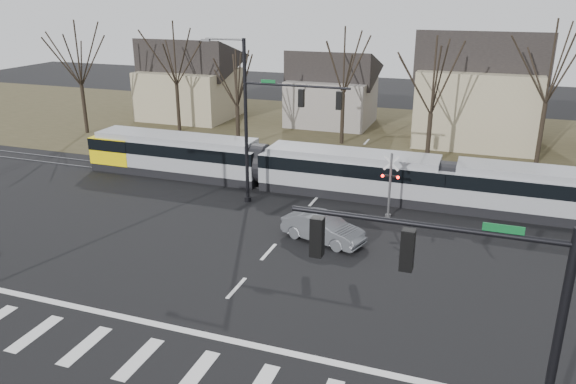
% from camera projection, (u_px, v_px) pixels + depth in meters
% --- Properties ---
extents(ground, '(140.00, 140.00, 0.00)m').
position_uv_depth(ground, '(217.00, 310.00, 23.84)').
color(ground, black).
extents(grass_verge, '(140.00, 28.00, 0.01)m').
position_uv_depth(grass_verge, '(371.00, 137.00, 52.20)').
color(grass_verge, '#38331E').
rests_on(grass_verge, ground).
extents(crosswalk, '(27.00, 2.60, 0.01)m').
position_uv_depth(crosswalk, '(167.00, 366.00, 20.29)').
color(crosswalk, silver).
rests_on(crosswalk, ground).
extents(stop_line, '(28.00, 0.35, 0.01)m').
position_uv_depth(stop_line, '(196.00, 333.00, 22.24)').
color(stop_line, silver).
rests_on(stop_line, ground).
extents(lane_dashes, '(0.18, 30.00, 0.01)m').
position_uv_depth(lane_dashes, '(323.00, 191.00, 38.02)').
color(lane_dashes, silver).
rests_on(lane_dashes, ground).
extents(rail_pair, '(90.00, 1.52, 0.06)m').
position_uv_depth(rail_pair, '(322.00, 192.00, 37.83)').
color(rail_pair, '#59595E').
rests_on(rail_pair, ground).
extents(tram, '(38.94, 2.89, 2.95)m').
position_uv_depth(tram, '(349.00, 171.00, 36.92)').
color(tram, gray).
rests_on(tram, ground).
extents(sedan, '(4.21, 5.52, 1.52)m').
position_uv_depth(sedan, '(323.00, 228.00, 30.19)').
color(sedan, '#56585E').
rests_on(sedan, ground).
extents(signal_pole_near_right, '(6.72, 0.44, 8.00)m').
position_uv_depth(signal_pole_near_right, '(473.00, 325.00, 13.57)').
color(signal_pole_near_right, black).
rests_on(signal_pole_near_right, ground).
extents(signal_pole_far, '(9.28, 0.44, 10.20)m').
position_uv_depth(signal_pole_far, '(270.00, 116.00, 33.75)').
color(signal_pole_far, black).
rests_on(signal_pole_far, ground).
extents(rail_crossing_signal, '(1.08, 0.36, 4.00)m').
position_uv_depth(rail_crossing_signal, '(390.00, 188.00, 32.95)').
color(rail_crossing_signal, '#59595B').
rests_on(rail_crossing_signal, ground).
extents(tree_row, '(59.20, 7.20, 10.00)m').
position_uv_depth(tree_row, '(384.00, 95.00, 44.56)').
color(tree_row, black).
rests_on(tree_row, ground).
extents(house_a, '(9.72, 8.64, 8.60)m').
position_uv_depth(house_a, '(189.00, 75.00, 58.80)').
color(house_a, gray).
rests_on(house_a, ground).
extents(house_b, '(8.64, 7.56, 7.65)m').
position_uv_depth(house_b, '(332.00, 85.00, 55.99)').
color(house_b, gray).
rests_on(house_b, ground).
extents(house_c, '(10.80, 8.64, 10.10)m').
position_uv_depth(house_c, '(479.00, 84.00, 48.46)').
color(house_c, gray).
rests_on(house_c, ground).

